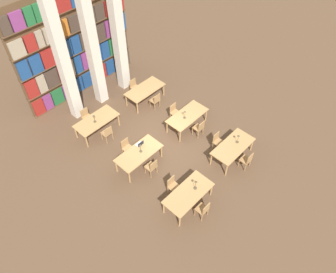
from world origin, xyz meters
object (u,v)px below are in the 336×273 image
chair_9 (87,116)px  chair_10 (156,100)px  chair_4 (152,167)px  reading_table_5 (145,90)px  chair_5 (127,147)px  pillar_left (64,64)px  reading_table_1 (233,147)px  pillar_center (92,49)px  chair_2 (247,160)px  reading_table_2 (139,154)px  reading_table_0 (188,194)px  laptop (140,144)px  chair_3 (218,141)px  desk_lamp_3 (185,113)px  chair_1 (173,186)px  chair_0 (203,209)px  desk_lamp_2 (140,147)px  chair_6 (199,128)px  chair_7 (175,112)px  pillar_right (118,36)px  chair_11 (135,87)px  desk_lamp_4 (94,117)px  desk_lamp_1 (238,137)px  reading_table_3 (187,116)px  desk_lamp_0 (196,183)px  chair_8 (107,133)px  reading_table_4 (97,121)px

chair_9 → chair_10: bearing=152.9°
chair_4 → reading_table_5: bearing=49.4°
chair_9 → chair_10: (3.08, -1.58, 0.00)m
chair_5 → pillar_left: bearing=-90.3°
reading_table_1 → pillar_center: bearing=101.6°
chair_2 → reading_table_2: (-3.01, 3.44, 0.19)m
reading_table_0 → laptop: laptop is taller
chair_3 → desk_lamp_3: 1.96m
pillar_left → chair_1: pillar_left is taller
chair_5 → chair_0: bearing=89.1°
chair_5 → pillar_center: bearing=-112.7°
pillar_left → desk_lamp_2: size_ratio=13.25×
reading_table_0 → chair_6: size_ratio=2.29×
chair_1 → chair_6: size_ratio=1.00×
desk_lamp_2 → reading_table_5: size_ratio=0.22×
chair_7 → pillar_left: bearing=-50.7°
chair_10 → reading_table_1: bearing=-90.0°
pillar_right → chair_11: pillar_right is taller
desk_lamp_4 → reading_table_5: (3.18, 0.01, -0.36)m
reading_table_1 → desk_lamp_1: desk_lamp_1 is taller
chair_0 → chair_9: 7.19m
reading_table_5 → reading_table_1: bearing=-90.2°
chair_5 → laptop: (0.35, -0.48, 0.31)m
reading_table_1 → reading_table_3: same height
reading_table_1 → laptop: (-2.69, 2.96, 0.12)m
pillar_center → chair_10: size_ratio=6.75×
reading_table_0 → reading_table_5: (3.10, 5.61, 0.00)m
reading_table_1 → reading_table_5: bearing=89.8°
pillar_left → desk_lamp_4: size_ratio=13.92×
desk_lamp_1 → chair_6: 1.99m
desk_lamp_0 → chair_9: size_ratio=0.55×
chair_5 → desk_lamp_3: bearing=164.6°
desk_lamp_3 → chair_10: bearing=85.8°
chair_0 → reading_table_3: (3.18, 3.59, 0.19)m
chair_8 → chair_9: (0.00, 1.54, 0.00)m
desk_lamp_0 → chair_10: size_ratio=0.55×
reading_table_1 → chair_2: size_ratio=2.29×
chair_6 → chair_3: bearing=-93.4°
chair_11 → chair_9: bearing=-0.6°
reading_table_2 → desk_lamp_2: (0.11, -0.01, 0.38)m
desk_lamp_2 → laptop: bearing=53.3°
desk_lamp_0 → chair_7: desk_lamp_0 is taller
chair_4 → desk_lamp_3: (2.89, 0.75, 0.57)m
chair_2 → reading_table_4: (-3.02, 6.27, 0.19)m
pillar_center → reading_table_5: 3.25m
pillar_center → chair_7: size_ratio=6.75×
reading_table_1 → reading_table_3: 2.67m
reading_table_5 → desk_lamp_1: bearing=-87.1°
reading_table_0 → desk_lamp_0: (0.34, -0.05, 0.40)m
desk_lamp_2 → reading_table_5: (2.94, 2.81, -0.38)m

